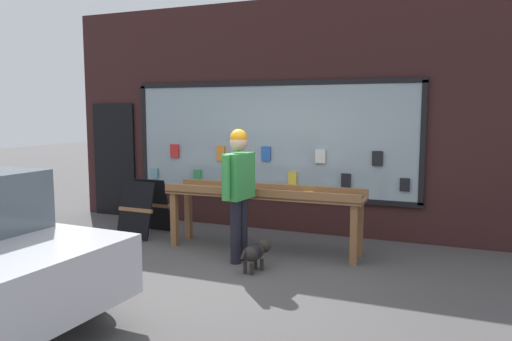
# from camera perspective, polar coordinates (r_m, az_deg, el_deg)

# --- Properties ---
(ground_plane) EXTENTS (40.00, 40.00, 0.00)m
(ground_plane) POSITION_cam_1_polar(r_m,az_deg,el_deg) (6.22, -2.92, -11.62)
(ground_plane) COLOR #474444
(shopfront_facade) EXTENTS (8.30, 0.29, 3.74)m
(shopfront_facade) POSITION_cam_1_polar(r_m,az_deg,el_deg) (8.14, 3.92, 5.91)
(shopfront_facade) COLOR #331919
(shopfront_facade) RESTS_ON ground_plane
(display_table_main) EXTENTS (2.84, 0.66, 0.92)m
(display_table_main) POSITION_cam_1_polar(r_m,az_deg,el_deg) (7.00, 0.88, -3.23)
(display_table_main) COLOR brown
(display_table_main) RESTS_ON ground_plane
(person_browsing) EXTENTS (0.28, 0.68, 1.74)m
(person_browsing) POSITION_cam_1_polar(r_m,az_deg,el_deg) (6.43, -1.97, -1.58)
(person_browsing) COLOR black
(person_browsing) RESTS_ON ground_plane
(small_dog) EXTENTS (0.28, 0.56, 0.37)m
(small_dog) POSITION_cam_1_polar(r_m,az_deg,el_deg) (6.21, -0.07, -9.27)
(small_dog) COLOR black
(small_dog) RESTS_ON ground_plane
(sandwich_board_sign) EXTENTS (0.64, 0.73, 0.87)m
(sandwich_board_sign) POSITION_cam_1_polar(r_m,az_deg,el_deg) (8.13, -12.61, -4.13)
(sandwich_board_sign) COLOR black
(sandwich_board_sign) RESTS_ON ground_plane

